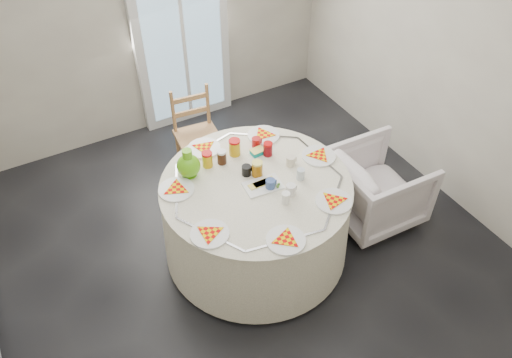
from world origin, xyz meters
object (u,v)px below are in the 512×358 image
wooden_chair (198,133)px  armchair (377,182)px  green_pitcher (188,163)px  table (256,218)px

wooden_chair → armchair: wooden_chair is taller
green_pitcher → table: bearing=-50.9°
table → green_pitcher: size_ratio=6.41×
wooden_chair → armchair: (1.09, -1.28, -0.08)m
armchair → green_pitcher: size_ratio=3.19×
table → green_pitcher: bearing=139.2°
green_pitcher → armchair: bearing=-28.2°
table → green_pitcher: (-0.39, 0.34, 0.49)m
table → armchair: armchair is taller
armchair → green_pitcher: 1.64m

